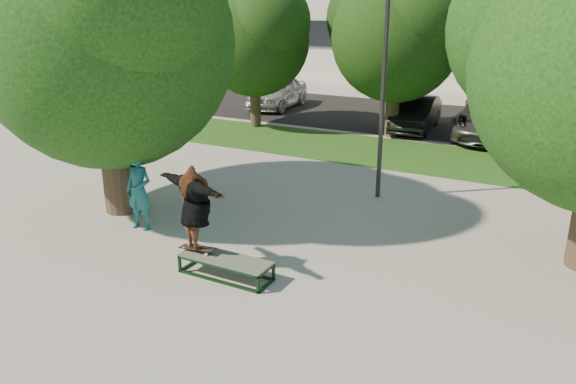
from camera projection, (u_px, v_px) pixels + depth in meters
The scene contains 14 objects.
ground at pixel (244, 261), 11.22m from camera, with size 120.00×120.00×0.00m, color #A19994.
grass_strip at pixel (424, 157), 18.67m from camera, with size 30.00×4.00×0.02m, color #1A4A15.
asphalt_strip at pixel (442, 120), 24.53m from camera, with size 40.00×8.00×0.01m, color black.
tree_left at pixel (105, 25), 12.65m from camera, with size 6.96×5.95×7.12m.
bg_tree_left at pixel (254, 33), 22.20m from camera, with size 5.28×4.51×5.77m.
bg_tree_mid at pixel (396, 28), 20.46m from camera, with size 5.76×4.92×6.24m.
bg_tree_right at pixel (558, 49), 17.72m from camera, with size 5.04×4.31×5.43m.
lamppost at pixel (384, 77), 13.91m from camera, with size 0.25×0.15×6.11m.
grind_box at pixel (226, 267), 10.53m from camera, with size 1.80×0.60×0.38m.
skater_rig at pixel (195, 207), 10.48m from camera, with size 2.09×1.17×1.72m.
bystander at pixel (139, 191), 12.55m from camera, with size 0.66×0.43×1.81m, color #1B6369.
car_silver_a at pixel (278, 92), 27.24m from camera, with size 1.77×4.39×1.50m, color silver.
car_dark at pixel (416, 114), 22.46m from camera, with size 1.41×4.04×1.33m, color black.
car_grey at pixel (496, 115), 21.31m from camera, with size 2.72×5.90×1.64m, color slate.
Camera 1 is at (5.64, -8.52, 4.91)m, focal length 35.00 mm.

